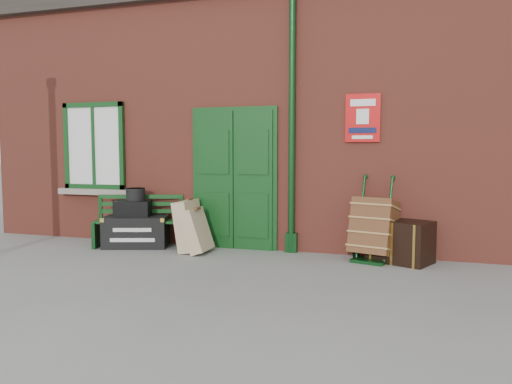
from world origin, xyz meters
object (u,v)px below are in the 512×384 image
at_px(bench, 139,220).
at_px(houdini_trunk, 136,231).
at_px(porter_trolley, 374,229).
at_px(dark_trunk, 400,241).

distance_m(bench, houdini_trunk, 0.20).
bearing_deg(bench, porter_trolley, -16.27).
bearing_deg(porter_trolley, houdini_trunk, -162.92).
relative_size(houdini_trunk, porter_trolley, 0.84).
bearing_deg(dark_trunk, porter_trolley, -152.75).
height_order(houdini_trunk, dark_trunk, dark_trunk).
distance_m(porter_trolley, dark_trunk, 0.41).
relative_size(bench, houdini_trunk, 1.46).
bearing_deg(porter_trolley, dark_trunk, 18.33).
bearing_deg(houdini_trunk, bench, 48.24).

